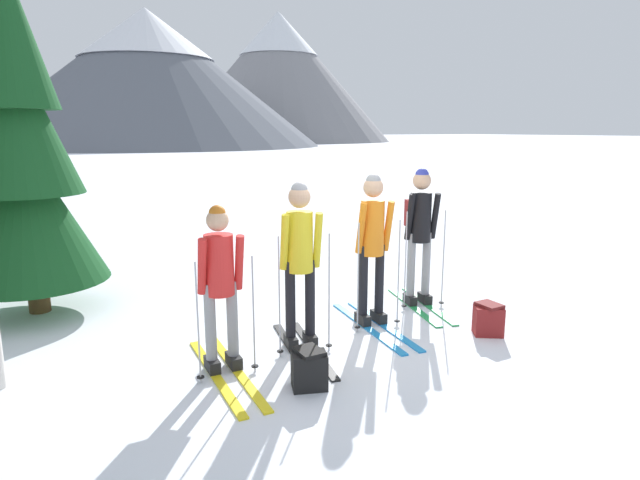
{
  "coord_description": "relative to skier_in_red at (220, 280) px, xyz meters",
  "views": [
    {
      "loc": [
        -3.06,
        -4.98,
        2.35
      ],
      "look_at": [
        -0.01,
        0.49,
        1.05
      ],
      "focal_mm": 29.92,
      "sensor_mm": 36.0,
      "label": 1
    }
  ],
  "objects": [
    {
      "name": "skier_in_yellow",
      "position": [
        0.93,
        0.11,
        0.09
      ],
      "size": [
        0.64,
        1.64,
        1.82
      ],
      "color": "black",
      "rests_on": "ground"
    },
    {
      "name": "backpack_on_snow_front",
      "position": [
        0.57,
        -0.76,
        -0.74
      ],
      "size": [
        0.38,
        0.33,
        0.38
      ],
      "color": "black",
      "rests_on": "ground"
    },
    {
      "name": "mountain_ridge_distant",
      "position": [
        7.16,
        85.12,
        10.0
      ],
      "size": [
        118.56,
        63.52,
        24.34
      ],
      "color": "gray",
      "rests_on": "ground"
    },
    {
      "name": "pine_tree_near",
      "position": [
        -1.53,
        2.84,
        1.08
      ],
      "size": [
        1.81,
        1.81,
        4.38
      ],
      "color": "#51381E",
      "rests_on": "ground"
    },
    {
      "name": "ground_plane",
      "position": [
        1.5,
        0.19,
        -0.92
      ],
      "size": [
        400.0,
        400.0,
        0.0
      ],
      "primitive_type": "plane",
      "color": "white"
    },
    {
      "name": "skier_in_black",
      "position": [
        3.0,
        0.66,
        0.14
      ],
      "size": [
        0.72,
        1.62,
        1.86
      ],
      "color": "green",
      "rests_on": "ground"
    },
    {
      "name": "skier_in_orange",
      "position": [
        2.01,
        0.33,
        0.11
      ],
      "size": [
        0.61,
        1.82,
        1.85
      ],
      "color": "#1E84D1",
      "rests_on": "ground"
    },
    {
      "name": "skier_in_red",
      "position": [
        0.0,
        0.0,
        0.0
      ],
      "size": [
        0.61,
        1.81,
        1.66
      ],
      "color": "yellow",
      "rests_on": "ground"
    },
    {
      "name": "backpack_on_snow_beside",
      "position": [
        3.01,
        -0.62,
        -0.74
      ],
      "size": [
        0.4,
        0.38,
        0.38
      ],
      "color": "maroon",
      "rests_on": "ground"
    }
  ]
}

